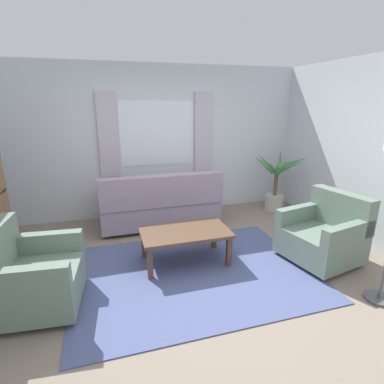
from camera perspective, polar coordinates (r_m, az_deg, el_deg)
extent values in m
plane|color=gray|center=(3.75, 0.42, -15.09)|extent=(6.24, 6.24, 0.00)
cube|color=silver|center=(5.43, -6.65, 9.45)|extent=(5.32, 0.12, 2.60)
cube|color=white|center=(5.36, -6.59, 10.97)|extent=(1.30, 0.01, 1.10)
cube|color=silver|center=(5.24, -15.63, 10.35)|extent=(0.32, 0.06, 1.40)
cube|color=silver|center=(5.53, 2.11, 11.25)|extent=(0.32, 0.06, 1.40)
cube|color=#4C5684|center=(3.75, 0.43, -15.02)|extent=(2.79, 2.06, 0.01)
cube|color=#998499|center=(5.04, -6.12, -3.43)|extent=(1.90, 0.80, 0.38)
cube|color=#998499|center=(4.61, -5.54, 0.27)|extent=(1.90, 0.20, 0.48)
cube|color=#998499|center=(5.16, 3.30, 0.75)|extent=(0.16, 0.80, 0.24)
cube|color=#998499|center=(4.87, -16.34, -0.90)|extent=(0.16, 0.80, 0.24)
cylinder|color=brown|center=(5.59, 1.97, -3.68)|extent=(0.06, 0.06, 0.06)
cylinder|color=brown|center=(5.33, -15.71, -5.38)|extent=(0.06, 0.06, 0.06)
cylinder|color=brown|center=(5.06, 4.14, -5.95)|extent=(0.06, 0.06, 0.06)
cylinder|color=brown|center=(4.78, -15.51, -8.01)|extent=(0.06, 0.06, 0.06)
cube|color=slate|center=(3.46, -27.21, -15.49)|extent=(0.87, 0.91, 0.36)
cube|color=slate|center=(3.03, -29.74, -14.33)|extent=(0.81, 0.19, 0.22)
cube|color=slate|center=(3.64, -26.36, -8.62)|extent=(0.81, 0.19, 0.22)
cylinder|color=brown|center=(3.23, -22.46, -21.88)|extent=(0.05, 0.05, 0.06)
cylinder|color=brown|center=(3.78, -20.57, -15.53)|extent=(0.05, 0.05, 0.06)
cylinder|color=brown|center=(3.94, -30.11, -15.41)|extent=(0.05, 0.05, 0.06)
cube|color=slate|center=(4.23, 23.05, -8.98)|extent=(0.95, 0.98, 0.36)
cube|color=slate|center=(4.33, 26.44, -2.95)|extent=(0.34, 0.86, 0.46)
cube|color=slate|center=(4.33, 19.84, -3.85)|extent=(0.81, 0.28, 0.22)
cube|color=slate|center=(3.93, 27.58, -6.94)|extent=(0.81, 0.28, 0.22)
cylinder|color=brown|center=(4.30, 16.43, -10.97)|extent=(0.05, 0.05, 0.06)
cylinder|color=brown|center=(3.92, 23.55, -14.66)|extent=(0.05, 0.05, 0.06)
cylinder|color=brown|center=(4.74, 22.07, -8.88)|extent=(0.05, 0.05, 0.06)
cylinder|color=brown|center=(4.39, 28.92, -11.88)|extent=(0.05, 0.05, 0.06)
cube|color=brown|center=(3.79, -1.34, -7.60)|extent=(1.10, 0.64, 0.04)
cube|color=brown|center=(3.57, -7.98, -13.34)|extent=(0.06, 0.06, 0.40)
cube|color=brown|center=(3.81, 7.01, -11.24)|extent=(0.06, 0.06, 0.40)
cube|color=brown|center=(4.03, -9.16, -9.72)|extent=(0.06, 0.06, 0.40)
cube|color=brown|center=(4.24, 4.20, -8.12)|extent=(0.06, 0.06, 0.40)
cylinder|color=#B7B2A8|center=(5.91, 15.32, -1.91)|extent=(0.34, 0.34, 0.29)
cylinder|color=brown|center=(5.81, 15.59, 1.39)|extent=(0.07, 0.07, 0.41)
cone|color=#47894C|center=(5.84, 18.54, 5.32)|extent=(0.58, 0.23, 0.29)
cone|color=#47894C|center=(6.00, 16.38, 5.81)|extent=(0.38, 0.46, 0.46)
cone|color=#47894C|center=(5.86, 13.90, 5.45)|extent=(0.24, 0.47, 0.35)
cone|color=#47894C|center=(5.74, 13.58, 5.13)|extent=(0.39, 0.32, 0.39)
cone|color=#47894C|center=(5.52, 14.81, 4.65)|extent=(0.43, 0.36, 0.34)
cone|color=#47894C|center=(5.52, 16.87, 4.48)|extent=(0.15, 0.44, 0.39)
cone|color=#47894C|center=(5.65, 18.21, 4.69)|extent=(0.32, 0.45, 0.36)
cylinder|color=#4C4C51|center=(3.85, 31.89, -16.75)|extent=(0.28, 0.28, 0.03)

